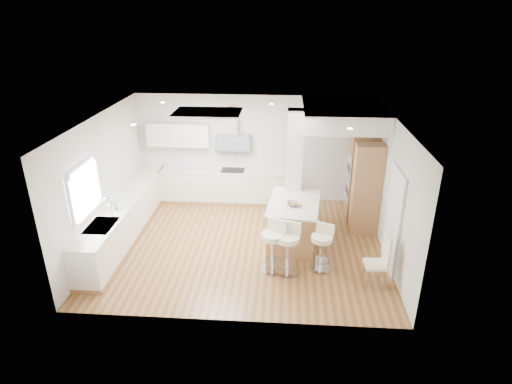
# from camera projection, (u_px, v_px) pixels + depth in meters

# --- Properties ---
(ground) EXTENTS (6.00, 6.00, 0.00)m
(ground) POSITION_uv_depth(u_px,v_px,m) (244.00, 244.00, 9.42)
(ground) COLOR olive
(ground) RESTS_ON ground
(ceiling) EXTENTS (6.00, 5.00, 0.02)m
(ceiling) POSITION_uv_depth(u_px,v_px,m) (244.00, 244.00, 9.42)
(ceiling) COLOR white
(ceiling) RESTS_ON ground
(wall_back) EXTENTS (6.00, 0.04, 2.80)m
(wall_back) POSITION_uv_depth(u_px,v_px,m) (253.00, 149.00, 11.15)
(wall_back) COLOR silver
(wall_back) RESTS_ON ground
(wall_left) EXTENTS (0.04, 5.00, 2.80)m
(wall_left) POSITION_uv_depth(u_px,v_px,m) (103.00, 182.00, 9.06)
(wall_left) COLOR silver
(wall_left) RESTS_ON ground
(wall_right) EXTENTS (0.04, 5.00, 2.80)m
(wall_right) POSITION_uv_depth(u_px,v_px,m) (391.00, 190.00, 8.67)
(wall_right) COLOR silver
(wall_right) RESTS_ON ground
(skylight) EXTENTS (4.10, 2.10, 0.06)m
(skylight) POSITION_uv_depth(u_px,v_px,m) (208.00, 113.00, 8.91)
(skylight) COLOR white
(skylight) RESTS_ON ground
(window_left) EXTENTS (0.06, 1.28, 1.07)m
(window_left) POSITION_uv_depth(u_px,v_px,m) (84.00, 185.00, 8.11)
(window_left) COLOR white
(window_left) RESTS_ON ground
(doorway_right) EXTENTS (0.05, 1.00, 2.10)m
(doorway_right) POSITION_uv_depth(u_px,v_px,m) (393.00, 221.00, 8.28)
(doorway_right) COLOR #3F3932
(doorway_right) RESTS_ON ground
(counter_left) EXTENTS (0.63, 4.50, 1.35)m
(counter_left) POSITION_uv_depth(u_px,v_px,m) (126.00, 217.00, 9.63)
(counter_left) COLOR #A67647
(counter_left) RESTS_ON ground
(counter_back) EXTENTS (3.62, 0.63, 2.50)m
(counter_back) POSITION_uv_depth(u_px,v_px,m) (218.00, 177.00, 11.24)
(counter_back) COLOR #A67647
(counter_back) RESTS_ON ground
(pillar) EXTENTS (0.35, 0.35, 2.80)m
(pillar) POSITION_uv_depth(u_px,v_px,m) (294.00, 171.00, 9.66)
(pillar) COLOR white
(pillar) RESTS_ON ground
(soffit) EXTENTS (1.78, 2.20, 0.40)m
(soffit) POSITION_uv_depth(u_px,v_px,m) (343.00, 114.00, 9.53)
(soffit) COLOR white
(soffit) RESTS_ON ground
(oven_column) EXTENTS (0.63, 1.21, 2.10)m
(oven_column) POSITION_uv_depth(u_px,v_px,m) (363.00, 182.00, 9.95)
(oven_column) COLOR #A67647
(oven_column) RESTS_ON ground
(peninsula) EXTENTS (1.23, 1.71, 1.05)m
(peninsula) POSITION_uv_depth(u_px,v_px,m) (293.00, 222.00, 9.32)
(peninsula) COLOR #A67647
(peninsula) RESTS_ON ground
(bar_stool_a) EXTENTS (0.63, 0.63, 1.06)m
(bar_stool_a) POSITION_uv_depth(u_px,v_px,m) (274.00, 244.00, 8.27)
(bar_stool_a) COLOR silver
(bar_stool_a) RESTS_ON ground
(bar_stool_b) EXTENTS (0.59, 0.59, 1.04)m
(bar_stool_b) POSITION_uv_depth(u_px,v_px,m) (288.00, 246.00, 8.21)
(bar_stool_b) COLOR silver
(bar_stool_b) RESTS_ON ground
(bar_stool_c) EXTENTS (0.58, 0.58, 0.97)m
(bar_stool_c) POSITION_uv_depth(u_px,v_px,m) (322.00, 245.00, 8.32)
(bar_stool_c) COLOR silver
(bar_stool_c) RESTS_ON ground
(dining_chair) EXTENTS (0.42, 0.42, 1.02)m
(dining_chair) POSITION_uv_depth(u_px,v_px,m) (381.00, 259.00, 7.87)
(dining_chair) COLOR #EFE5C2
(dining_chair) RESTS_ON ground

